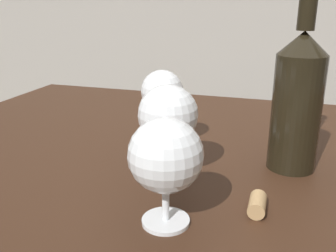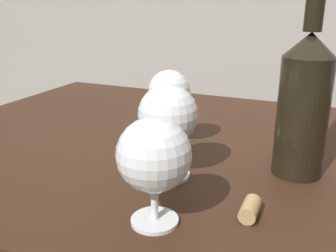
% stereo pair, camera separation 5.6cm
% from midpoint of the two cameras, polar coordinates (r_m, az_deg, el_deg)
% --- Properties ---
extents(dining_table, '(1.36, 0.76, 0.73)m').
position_cam_midpoint_polar(dining_table, '(0.73, 15.61, -11.07)').
color(dining_table, '#382114').
rests_on(dining_table, ground_plane).
extents(wine_glass_merlot, '(0.09, 0.09, 0.13)m').
position_cam_midpoint_polar(wine_glass_merlot, '(0.44, 1.51, -4.80)').
color(wine_glass_merlot, white).
rests_on(wine_glass_merlot, dining_table).
extents(wine_glass_cabernet, '(0.09, 0.09, 0.14)m').
position_cam_midpoint_polar(wine_glass_cabernet, '(0.55, 2.89, 1.42)').
color(wine_glass_cabernet, white).
rests_on(wine_glass_cabernet, dining_table).
extents(wine_glass_port, '(0.08, 0.08, 0.14)m').
position_cam_midpoint_polar(wine_glass_port, '(0.67, 2.59, 4.83)').
color(wine_glass_port, white).
rests_on(wine_glass_port, dining_table).
extents(wine_bottle, '(0.08, 0.08, 0.30)m').
position_cam_midpoint_polar(wine_bottle, '(0.60, 22.40, 3.35)').
color(wine_bottle, black).
rests_on(wine_bottle, dining_table).
extents(cork, '(0.02, 0.04, 0.02)m').
position_cam_midpoint_polar(cork, '(0.50, 15.54, -12.11)').
color(cork, tan).
rests_on(cork, dining_table).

